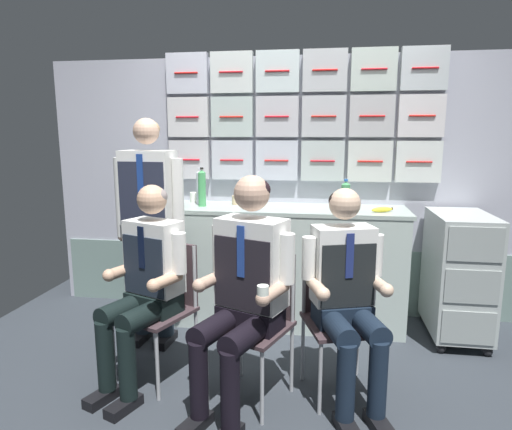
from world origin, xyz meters
TOP-DOWN VIEW (x-y plane):
  - ground at (0.00, 0.00)m, footprint 4.80×4.80m
  - galley_bulkhead at (0.01, 1.37)m, footprint 4.20×0.14m
  - galley_counter at (-0.05, 1.09)m, footprint 1.95×0.53m
  - service_trolley at (1.27, 0.99)m, footprint 0.40×0.65m
  - folding_chair_left at (-0.72, 0.18)m, footprint 0.52×0.52m
  - crew_member_left at (-0.78, 0.03)m, footprint 0.53×0.65m
  - folding_chair_right at (-0.09, 0.06)m, footprint 0.52×0.52m
  - crew_member_right at (-0.15, -0.09)m, footprint 0.57×0.71m
  - folding_chair_by_counter at (0.36, 0.19)m, footprint 0.50×0.50m
  - crew_member_by_counter at (0.41, 0.03)m, footprint 0.51×0.65m
  - crew_member_standing at (-0.96, 0.58)m, footprint 0.52×0.28m
  - water_bottle_clear at (-0.87, 0.92)m, footprint 0.07×0.07m
  - water_bottle_blue_cap at (0.43, 1.01)m, footprint 0.07×0.07m
  - water_bottle_short at (-0.74, 1.14)m, footprint 0.07×0.07m
  - water_bottle_tall at (-0.70, 1.05)m, footprint 0.06×0.06m
  - paper_cup_blue at (-0.26, 0.97)m, footprint 0.06×0.06m
  - espresso_cup_small at (-0.45, 1.18)m, footprint 0.06×0.06m
  - coffee_cup_white at (-0.37, 1.19)m, footprint 0.07×0.07m
  - paper_cup_tan at (-0.83, 1.24)m, footprint 0.06×0.06m
  - snack_banana at (0.70, 0.98)m, footprint 0.17×0.10m

SIDE VIEW (x-z plane):
  - ground at x=0.00m, z-range -0.04..0.00m
  - galley_counter at x=-0.05m, z-range 0.00..0.95m
  - service_trolley at x=1.27m, z-range 0.03..0.99m
  - folding_chair_left at x=-0.72m, z-range 0.10..0.95m
  - folding_chair_right at x=-0.09m, z-range 0.10..0.95m
  - folding_chair_by_counter at x=0.36m, z-range 0.10..0.95m
  - crew_member_left at x=-0.78m, z-range 0.06..1.29m
  - crew_member_by_counter at x=0.41m, z-range 0.06..1.29m
  - crew_member_right at x=-0.15m, z-range 0.07..1.38m
  - crew_member_standing at x=-0.96m, z-range 0.15..1.78m
  - snack_banana at x=0.70m, z-range 0.95..0.99m
  - paper_cup_blue at x=-0.26m, z-range 0.96..1.03m
  - espresso_cup_small at x=-0.45m, z-range 0.96..1.03m
  - coffee_cup_white at x=-0.37m, z-range 0.96..1.04m
  - paper_cup_tan at x=-0.83m, z-range 0.96..1.04m
  - water_bottle_blue_cap at x=0.43m, z-range 0.95..1.19m
  - water_bottle_clear at x=-0.87m, z-range 0.95..1.22m
  - water_bottle_short at x=-0.74m, z-range 0.95..1.25m
  - water_bottle_tall at x=-0.70m, z-range 0.95..1.26m
  - galley_bulkhead at x=0.01m, z-range 0.06..2.24m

